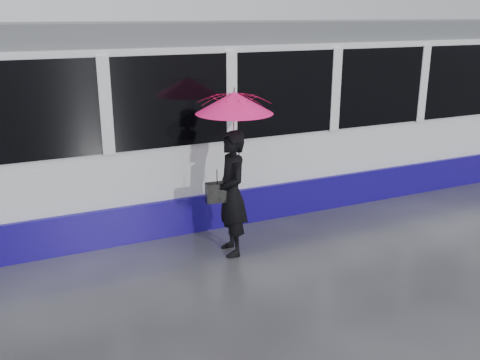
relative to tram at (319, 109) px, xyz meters
name	(u,v)px	position (x,y,z in m)	size (l,w,h in m)	color
ground	(239,259)	(-2.95, -2.50, -1.64)	(90.00, 90.00, 0.00)	#27272C
rails	(184,206)	(-2.95, 0.00, -1.63)	(34.00, 1.51, 0.02)	#3F3D38
tram	(319,109)	(0.00, 0.00, 0.00)	(26.00, 2.56, 3.35)	white
woman	(231,194)	(-2.95, -2.22, -0.69)	(0.69, 0.45, 1.89)	black
umbrella	(234,118)	(-2.90, -2.22, 0.44)	(1.22, 1.22, 1.28)	#DF1274
handbag	(217,192)	(-3.17, -2.20, -0.65)	(0.35, 0.18, 0.47)	black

